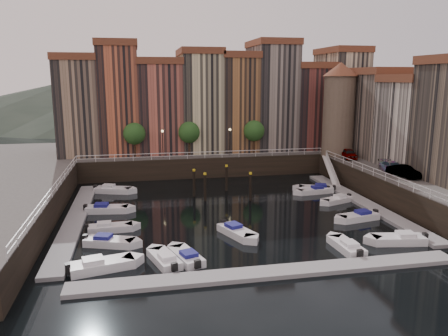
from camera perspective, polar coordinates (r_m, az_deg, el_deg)
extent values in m
plane|color=black|center=(49.38, 0.36, -5.43)|extent=(200.00, 200.00, 0.00)
cube|color=black|center=(74.01, -3.69, 1.50)|extent=(80.00, 20.00, 3.00)
cube|color=gray|center=(47.91, -18.85, -6.39)|extent=(2.00, 28.00, 0.35)
cube|color=gray|center=(53.97, 17.74, -4.31)|extent=(2.00, 28.00, 0.35)
cube|color=gray|center=(33.91, 6.31, -13.40)|extent=(30.00, 2.00, 0.35)
cone|color=#2D382D|center=(157.75, -18.91, 8.29)|extent=(80.00, 80.00, 14.00)
cone|color=#2D382D|center=(157.01, -6.03, 9.56)|extent=(100.00, 100.00, 18.00)
cone|color=#2D382D|center=(164.12, 6.39, 8.59)|extent=(70.00, 70.00, 12.00)
cube|color=#95785F|center=(70.40, -18.31, 7.39)|extent=(6.00, 10.00, 14.00)
cube|color=brown|center=(70.32, -18.71, 13.49)|extent=(6.30, 10.30, 1.00)
cube|color=#BF5D3C|center=(69.87, -13.51, 8.45)|extent=(5.80, 10.00, 16.00)
cube|color=brown|center=(69.97, -13.85, 15.41)|extent=(6.10, 10.30, 1.00)
cube|color=#B75D4B|center=(69.99, -8.38, 7.63)|extent=(6.50, 10.00, 13.50)
cube|color=brown|center=(69.88, -8.56, 13.57)|extent=(6.80, 10.30, 1.00)
cube|color=beige|center=(70.55, -3.19, 8.37)|extent=(6.20, 10.00, 15.00)
cube|color=brown|center=(70.56, -3.27, 14.87)|extent=(6.50, 10.30, 1.00)
cube|color=#9E683A|center=(71.64, 1.54, 8.23)|extent=(5.60, 10.00, 14.50)
cube|color=brown|center=(71.60, 1.57, 14.44)|extent=(5.90, 10.30, 1.00)
cube|color=gray|center=(73.14, 6.19, 9.03)|extent=(6.40, 10.00, 16.50)
cube|color=brown|center=(73.28, 6.34, 15.88)|extent=(6.70, 10.30, 1.00)
cube|color=brown|center=(75.32, 10.71, 7.63)|extent=(6.00, 10.00, 13.00)
cube|color=brown|center=(75.19, 10.91, 12.96)|extent=(6.30, 10.30, 1.00)
cube|color=beige|center=(77.66, 14.86, 8.49)|extent=(5.90, 10.00, 15.50)
cube|color=brown|center=(77.70, 15.19, 14.57)|extent=(6.20, 10.30, 1.00)
cube|color=#7B6B5C|center=(68.70, 20.54, 6.32)|extent=(9.00, 8.00, 12.00)
cube|color=brown|center=(68.49, 20.93, 11.73)|extent=(9.30, 8.30, 1.00)
cube|color=beige|center=(62.11, 24.36, 5.07)|extent=(9.00, 8.00, 11.00)
cube|color=brown|center=(61.82, 24.83, 10.59)|extent=(9.30, 8.30, 1.00)
cylinder|color=#6B5B4C|center=(67.75, 14.71, 6.61)|extent=(4.60, 4.60, 12.00)
cone|color=brown|center=(67.55, 15.02, 12.36)|extent=(5.20, 5.20, 2.00)
cylinder|color=black|center=(65.26, -11.55, 2.32)|extent=(0.30, 0.30, 2.40)
sphere|color=#1E4719|center=(64.92, -11.63, 4.41)|extent=(3.20, 3.20, 3.20)
cylinder|color=black|center=(65.69, -4.55, 2.58)|extent=(0.30, 0.30, 2.40)
sphere|color=#1E4719|center=(65.35, -4.58, 4.66)|extent=(3.20, 3.20, 3.20)
cylinder|color=black|center=(67.56, 3.91, 2.84)|extent=(0.30, 0.30, 2.40)
sphere|color=#1E4719|center=(67.24, 3.94, 4.87)|extent=(3.20, 3.20, 3.20)
cylinder|color=black|center=(64.24, -8.00, 3.02)|extent=(0.12, 0.12, 4.00)
sphere|color=#FFD88C|center=(63.98, -8.05, 4.80)|extent=(0.36, 0.36, 0.36)
cylinder|color=black|center=(65.55, 0.77, 3.31)|extent=(0.12, 0.12, 4.00)
sphere|color=#FFD88C|center=(65.29, 0.77, 5.04)|extent=(0.36, 0.36, 0.36)
cube|color=white|center=(63.84, -2.53, 2.12)|extent=(36.00, 0.08, 0.08)
cube|color=white|center=(63.91, -2.52, 1.72)|extent=(36.00, 0.06, 0.06)
cube|color=white|center=(53.99, 19.66, -0.31)|extent=(0.08, 34.00, 0.08)
cube|color=white|center=(54.08, 19.62, -0.78)|extent=(0.06, 34.00, 0.06)
cube|color=white|center=(47.22, -21.31, -2.07)|extent=(0.08, 34.00, 0.08)
cube|color=white|center=(47.32, -21.27, -2.60)|extent=(0.06, 34.00, 0.06)
cube|color=white|center=(63.51, 13.78, -0.28)|extent=(2.78, 8.26, 2.81)
cube|color=white|center=(63.41, 13.80, 0.16)|extent=(1.93, 8.32, 3.65)
cylinder|color=black|center=(52.35, -2.49, -2.74)|extent=(0.32, 0.32, 3.60)
cylinder|color=gold|center=(51.92, -2.51, -0.76)|extent=(0.36, 0.36, 0.25)
cylinder|color=black|center=(54.47, -3.93, -2.19)|extent=(0.32, 0.32, 3.60)
cylinder|color=gold|center=(54.06, -3.96, -0.28)|extent=(0.36, 0.36, 0.25)
cylinder|color=black|center=(52.70, 3.47, -2.65)|extent=(0.32, 0.32, 3.60)
cylinder|color=gold|center=(52.28, 3.49, -0.69)|extent=(0.36, 0.36, 0.25)
cylinder|color=black|center=(57.04, 0.33, -1.53)|extent=(0.32, 0.32, 3.60)
cylinder|color=gold|center=(56.65, 0.33, 0.29)|extent=(0.36, 0.36, 0.25)
cube|color=silver|center=(35.67, -15.63, -12.21)|extent=(5.08, 2.91, 0.81)
cube|color=silver|center=(35.40, -16.74, -11.60)|extent=(1.78, 1.62, 0.54)
cube|color=black|center=(35.32, -19.74, -12.24)|extent=(0.50, 0.62, 0.76)
cube|color=silver|center=(40.30, -14.68, -9.38)|extent=(4.66, 3.05, 0.74)
cube|color=navy|center=(40.38, -15.50, -8.71)|extent=(1.70, 1.58, 0.49)
cube|color=black|center=(41.14, -17.65, -8.75)|extent=(0.49, 0.58, 0.69)
cube|color=silver|center=(43.90, -14.60, -7.63)|extent=(4.23, 1.81, 0.71)
cube|color=silver|center=(43.78, -15.38, -7.14)|extent=(1.38, 1.20, 0.47)
cube|color=black|center=(43.92, -17.48, -7.47)|extent=(0.35, 0.49, 0.66)
cube|color=silver|center=(49.98, -15.01, -5.26)|extent=(4.70, 2.34, 0.77)
cube|color=navy|center=(49.98, -15.72, -4.75)|extent=(1.59, 1.41, 0.51)
cube|color=black|center=(50.44, -17.65, -4.96)|extent=(0.43, 0.56, 0.72)
cube|color=silver|center=(58.18, -14.27, -2.84)|extent=(4.91, 3.10, 0.78)
cube|color=silver|center=(58.29, -14.87, -2.36)|extent=(1.77, 1.64, 0.52)
cube|color=black|center=(59.01, -16.46, -2.49)|extent=(0.51, 0.61, 0.73)
cube|color=silver|center=(42.47, 21.80, -8.73)|extent=(4.84, 2.51, 0.79)
cube|color=silver|center=(42.56, 22.63, -8.07)|extent=(1.65, 1.48, 0.52)
cube|color=black|center=(43.39, 24.77, -8.18)|extent=(0.45, 0.58, 0.73)
cube|color=silver|center=(47.77, 17.10, -6.18)|extent=(4.58, 2.48, 0.74)
cube|color=navy|center=(48.01, 17.68, -5.57)|extent=(1.58, 1.43, 0.49)
cube|color=black|center=(49.13, 19.18, -5.52)|extent=(0.43, 0.55, 0.69)
cube|color=silver|center=(53.67, 14.51, -4.11)|extent=(4.20, 2.77, 0.67)
cube|color=silver|center=(53.94, 14.93, -3.61)|extent=(1.54, 1.43, 0.45)
cube|color=black|center=(55.06, 16.02, -3.56)|extent=(0.45, 0.53, 0.62)
cube|color=silver|center=(57.19, 11.57, -2.99)|extent=(4.27, 2.03, 0.70)
cube|color=navy|center=(57.36, 12.08, -2.54)|extent=(1.42, 1.26, 0.47)
cube|color=black|center=(58.19, 13.44, -2.59)|extent=(0.38, 0.50, 0.66)
cube|color=silver|center=(58.35, 11.93, -2.70)|extent=(4.71, 3.05, 0.75)
cube|color=navy|center=(58.29, 12.54, -2.28)|extent=(1.72, 1.59, 0.50)
cube|color=black|center=(58.50, 14.19, -2.51)|extent=(0.49, 0.59, 0.70)
cube|color=silver|center=(35.93, -7.82, -11.76)|extent=(2.75, 4.43, 0.71)
cube|color=silver|center=(35.28, -7.50, -11.46)|extent=(1.47, 1.59, 0.47)
cube|color=black|center=(33.98, -6.50, -12.71)|extent=(0.55, 0.45, 0.66)
cube|color=silver|center=(36.21, -5.00, -11.50)|extent=(2.82, 4.48, 0.71)
cube|color=navy|center=(35.57, -4.63, -11.18)|extent=(1.49, 1.62, 0.48)
cube|color=black|center=(34.29, -3.47, -12.41)|extent=(0.55, 0.46, 0.67)
cube|color=silver|center=(39.56, 15.65, -9.85)|extent=(1.82, 4.26, 0.71)
cube|color=silver|center=(38.95, 16.10, -9.55)|extent=(1.21, 1.39, 0.48)
cube|color=black|center=(37.74, 17.33, -10.63)|extent=(0.49, 0.36, 0.67)
imported|color=gray|center=(65.49, 16.01, 1.71)|extent=(2.58, 4.48, 1.44)
imported|color=gray|center=(55.29, 22.46, -0.51)|extent=(2.62, 4.49, 1.40)
imported|color=gray|center=(57.36, 21.18, -0.02)|extent=(2.17, 4.78, 1.36)
cube|color=silver|center=(41.36, 1.72, -8.42)|extent=(3.27, 4.78, 0.76)
cube|color=navy|center=(41.67, 1.24, -7.60)|extent=(1.66, 1.77, 0.51)
cube|color=black|center=(43.09, -0.07, -7.22)|extent=(0.60, 0.52, 0.71)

